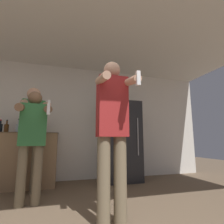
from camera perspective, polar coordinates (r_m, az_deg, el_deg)
wall_back at (r=4.08m, az=-15.78°, el=-2.95°), size 7.00×0.06×2.55m
ceiling_slab at (r=3.09m, az=-14.05°, el=25.13°), size 7.00×3.48×0.05m
refrigerator at (r=3.91m, az=3.03°, el=-9.31°), size 0.74×0.72×1.69m
counter at (r=3.82m, az=-28.82°, el=-13.43°), size 1.47×0.63×0.99m
bottle_tall_gin at (r=3.80m, az=-31.22°, el=-4.46°), size 0.08×0.08×0.24m
bottle_dark_rum at (r=3.76m, az=-28.26°, el=-4.57°), size 0.09×0.09×0.27m
bottle_short_whiskey at (r=3.70m, az=-21.55°, el=-4.41°), size 0.07×0.07×0.31m
bottle_brown_liquor at (r=3.83m, az=-32.74°, el=-4.26°), size 0.08×0.08×0.24m
person_woman_foreground at (r=1.89m, az=0.10°, el=-5.52°), size 0.39×0.49×1.73m
person_man_side at (r=2.66m, az=-24.55°, el=-6.89°), size 0.48×0.53×1.54m
person_spectator_back at (r=3.24m, az=-24.83°, el=-5.19°), size 0.52×0.57×1.75m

